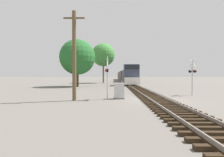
{
  "coord_description": "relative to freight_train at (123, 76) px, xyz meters",
  "views": [
    {
      "loc": [
        -3.61,
        -14.93,
        2.17
      ],
      "look_at": [
        -3.93,
        12.83,
        1.66
      ],
      "focal_mm": 28.0,
      "sensor_mm": 36.0,
      "label": 1
    }
  ],
  "objects": [
    {
      "name": "tree_mid_background",
      "position": [
        -6.6,
        -18.14,
        5.98
      ],
      "size": [
        6.45,
        6.45,
        11.12
      ],
      "color": "brown",
      "rests_on": "ground"
    },
    {
      "name": "rail_track_bed",
      "position": [
        0.0,
        -52.19,
        -1.77
      ],
      "size": [
        2.6,
        160.0,
        0.31
      ],
      "color": "black",
      "rests_on": "ground"
    },
    {
      "name": "freight_train",
      "position": [
        0.0,
        0.0,
        0.0
      ],
      "size": [
        3.12,
        67.64,
        4.4
      ],
      "color": "#33384C",
      "rests_on": "ground"
    },
    {
      "name": "crossing_signal_near",
      "position": [
        -4.23,
        -51.52,
        0.45
      ],
      "size": [
        0.36,
        1.01,
        3.86
      ],
      "rotation": [
        0.0,
        0.0,
        -1.52
      ],
      "color": "#B7B7BC",
      "rests_on": "ground"
    },
    {
      "name": "crossing_signal_far",
      "position": [
        4.9,
        -48.14,
        0.47
      ],
      "size": [
        0.57,
        1.01,
        3.94
      ],
      "rotation": [
        0.0,
        0.0,
        1.88
      ],
      "color": "#B7B7BC",
      "rests_on": "ground"
    },
    {
      "name": "relay_cabinet",
      "position": [
        -3.14,
        -51.06,
        -1.19
      ],
      "size": [
        1.02,
        0.64,
        1.45
      ],
      "color": "slate",
      "rests_on": "ground"
    },
    {
      "name": "ground_plane",
      "position": [
        0.0,
        -52.19,
        -1.9
      ],
      "size": [
        400.0,
        400.0,
        0.0
      ],
      "primitive_type": "plane",
      "color": "#666059"
    },
    {
      "name": "utility_pole",
      "position": [
        -7.0,
        -52.26,
        2.01
      ],
      "size": [
        1.8,
        0.34,
        7.64
      ],
      "color": "brown",
      "rests_on": "ground"
    },
    {
      "name": "tree_far_right",
      "position": [
        -10.59,
        -33.82,
        3.73
      ],
      "size": [
        6.77,
        6.77,
        9.03
      ],
      "color": "#473521",
      "rests_on": "ground"
    }
  ]
}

